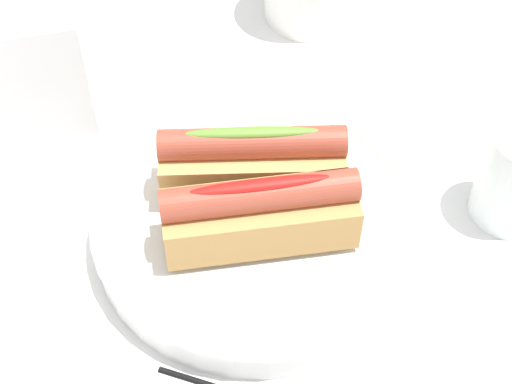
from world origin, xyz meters
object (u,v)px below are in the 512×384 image
at_px(serving_bowl, 256,221).
at_px(hotdog_front, 260,212).
at_px(napkin_box, 26,95).
at_px(hotdog_back, 252,160).

xyz_separation_m(serving_bowl, hotdog_front, (0.00, -0.03, 0.05)).
relative_size(hotdog_front, napkin_box, 1.02).
bearing_deg(hotdog_back, hotdog_front, -87.99).
bearing_deg(serving_bowl, hotdog_back, 92.01).
distance_m(hotdog_front, napkin_box, 0.24).
bearing_deg(serving_bowl, napkin_box, 150.07).
bearing_deg(napkin_box, hotdog_back, -33.63).
relative_size(serving_bowl, hotdog_back, 1.80).
distance_m(hotdog_back, napkin_box, 0.21).
height_order(hotdog_back, napkin_box, napkin_box).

